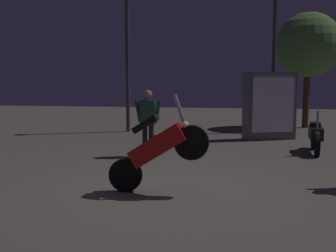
# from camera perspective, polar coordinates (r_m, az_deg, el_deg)

# --- Properties ---
(ground_plane) EXTENTS (40.00, 40.00, 0.00)m
(ground_plane) POSITION_cam_1_polar(r_m,az_deg,el_deg) (6.77, 0.54, -9.12)
(ground_plane) COLOR #605951
(motorcycle_red_foreground) EXTENTS (1.66, 0.32, 1.63)m
(motorcycle_red_foreground) POSITION_cam_1_polar(r_m,az_deg,el_deg) (6.32, -1.55, -3.33)
(motorcycle_red_foreground) COLOR black
(motorcycle_red_foreground) RESTS_ON ground_plane
(motorcycle_black_parked_left) EXTENTS (0.40, 1.66, 1.11)m
(motorcycle_black_parked_left) POSITION_cam_1_polar(r_m,az_deg,el_deg) (10.67, 20.79, -1.34)
(motorcycle_black_parked_left) COLOR black
(motorcycle_black_parked_left) RESTS_ON ground_plane
(person_bystander_far) EXTENTS (0.66, 0.24, 1.62)m
(person_bystander_far) POSITION_cam_1_polar(r_m,az_deg,el_deg) (9.45, -2.95, 1.31)
(person_bystander_far) COLOR black
(person_bystander_far) RESTS_ON ground_plane
(streetlamp_near) EXTENTS (0.36, 0.36, 4.99)m
(streetlamp_near) POSITION_cam_1_polar(r_m,az_deg,el_deg) (14.19, -5.99, 12.00)
(streetlamp_near) COLOR #38383D
(streetlamp_near) RESTS_ON ground_plane
(streetlamp_far) EXTENTS (0.36, 0.36, 5.66)m
(streetlamp_far) POSITION_cam_1_polar(r_m,az_deg,el_deg) (14.58, 15.34, 13.10)
(streetlamp_far) COLOR #38383D
(streetlamp_far) RESTS_ON ground_plane
(tree_left_bg) EXTENTS (2.48, 2.48, 4.44)m
(tree_left_bg) POSITION_cam_1_polar(r_m,az_deg,el_deg) (16.22, 19.84, 11.02)
(tree_left_bg) COLOR #4C331E
(tree_left_bg) RESTS_ON ground_plane
(kiosk_billboard) EXTENTS (1.67, 1.02, 2.10)m
(kiosk_billboard) POSITION_cam_1_polar(r_m,az_deg,el_deg) (12.63, 14.63, 2.86)
(kiosk_billboard) COLOR #595960
(kiosk_billboard) RESTS_ON ground_plane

